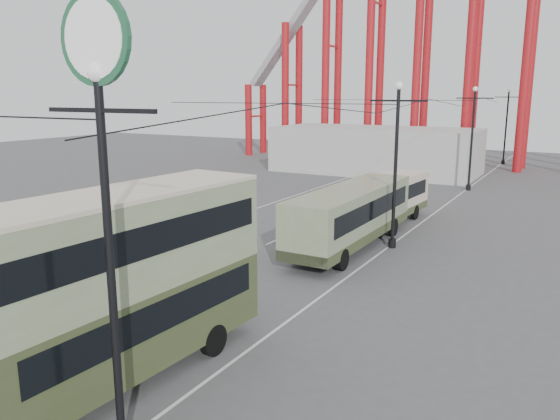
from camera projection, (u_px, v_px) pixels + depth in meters
The scene contains 11 objects.
ground at pixel (69, 350), 18.80m from camera, with size 160.00×160.00×0.00m, color #4D4D50.
road_markings at pixel (305, 228), 35.97m from camera, with size 12.52×120.00×0.01m.
lamp_post_near at pixel (101, 131), 11.91m from camera, with size 3.20×0.44×10.80m.
lamp_post_mid at pixel (395, 167), 30.44m from camera, with size 3.20×0.44×9.32m.
lamp_post_far at pixel (472, 139), 49.15m from camera, with size 3.20×0.44×9.32m.
lamp_post_distant at pixel (506, 127), 67.87m from camera, with size 3.20×0.44×9.32m.
fairground_shed at pixel (375, 150), 61.16m from camera, with size 22.00×10.00×5.00m, color #ADACA7.
double_decker_bus at pixel (111, 281), 15.92m from camera, with size 3.38×11.07×5.87m.
single_decker_green at pixel (351, 214), 31.05m from camera, with size 2.92×12.31×3.47m.
single_decker_cream at pixel (384, 199), 36.42m from camera, with size 3.31×10.35×3.17m.
pedestrian at pixel (228, 276), 23.46m from camera, with size 0.73×0.48×2.00m, color black.
Camera 1 is at (14.93, -11.51, 8.64)m, focal length 35.00 mm.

